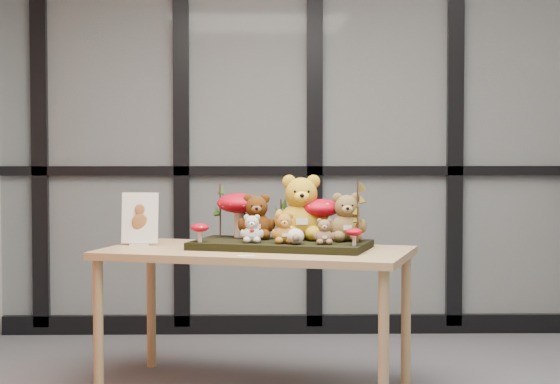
{
  "coord_description": "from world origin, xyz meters",
  "views": [
    {
      "loc": [
        -0.79,
        -4.0,
        1.25
      ],
      "look_at": [
        -0.7,
        0.97,
        0.99
      ],
      "focal_mm": 65.0,
      "sensor_mm": 36.0,
      "label": 1
    }
  ],
  "objects_px": {
    "bear_beige_small": "(324,230)",
    "mushroom_front_left": "(200,232)",
    "display_table": "(256,262)",
    "diorama_tray": "(281,245)",
    "plush_cream_hedgehog": "(296,236)",
    "mushroom_front_right": "(354,236)",
    "bear_pooh_yellow": "(301,204)",
    "bear_tan_back": "(346,215)",
    "bear_white_bow": "(252,227)",
    "mushroom_back_left": "(239,213)",
    "bear_brown_medium": "(257,214)",
    "bear_small_yellow": "(284,226)",
    "sign_holder": "(140,221)",
    "mushroom_back_right": "(320,217)"
  },
  "relations": [
    {
      "from": "plush_cream_hedgehog",
      "to": "mushroom_front_left",
      "type": "bearing_deg",
      "value": -176.5
    },
    {
      "from": "mushroom_front_right",
      "to": "bear_pooh_yellow",
      "type": "bearing_deg",
      "value": 129.1
    },
    {
      "from": "diorama_tray",
      "to": "bear_white_bow",
      "type": "bearing_deg",
      "value": -137.45
    },
    {
      "from": "display_table",
      "to": "bear_white_bow",
      "type": "bearing_deg",
      "value": -94.35
    },
    {
      "from": "bear_brown_medium",
      "to": "bear_white_bow",
      "type": "height_order",
      "value": "bear_brown_medium"
    },
    {
      "from": "bear_white_bow",
      "to": "mushroom_front_left",
      "type": "height_order",
      "value": "bear_white_bow"
    },
    {
      "from": "bear_tan_back",
      "to": "bear_small_yellow",
      "type": "height_order",
      "value": "bear_tan_back"
    },
    {
      "from": "bear_brown_medium",
      "to": "bear_small_yellow",
      "type": "xyz_separation_m",
      "value": [
        0.14,
        -0.23,
        -0.04
      ]
    },
    {
      "from": "diorama_tray",
      "to": "bear_pooh_yellow",
      "type": "bearing_deg",
      "value": 55.67
    },
    {
      "from": "bear_beige_small",
      "to": "bear_pooh_yellow",
      "type": "bearing_deg",
      "value": 130.14
    },
    {
      "from": "bear_beige_small",
      "to": "mushroom_front_left",
      "type": "xyz_separation_m",
      "value": [
        -0.61,
        0.12,
        -0.02
      ]
    },
    {
      "from": "display_table",
      "to": "diorama_tray",
      "type": "relative_size",
      "value": 1.92
    },
    {
      "from": "bear_beige_small",
      "to": "mushroom_front_left",
      "type": "distance_m",
      "value": 0.62
    },
    {
      "from": "bear_beige_small",
      "to": "sign_holder",
      "type": "relative_size",
      "value": 0.51
    },
    {
      "from": "display_table",
      "to": "bear_tan_back",
      "type": "xyz_separation_m",
      "value": [
        0.45,
        0.02,
        0.24
      ]
    },
    {
      "from": "diorama_tray",
      "to": "mushroom_front_right",
      "type": "height_order",
      "value": "mushroom_front_right"
    },
    {
      "from": "mushroom_front_left",
      "to": "bear_white_bow",
      "type": "bearing_deg",
      "value": -6.72
    },
    {
      "from": "display_table",
      "to": "bear_brown_medium",
      "type": "height_order",
      "value": "bear_brown_medium"
    },
    {
      "from": "bear_white_bow",
      "to": "mushroom_back_right",
      "type": "height_order",
      "value": "mushroom_back_right"
    },
    {
      "from": "bear_small_yellow",
      "to": "mushroom_front_right",
      "type": "bearing_deg",
      "value": -0.76
    },
    {
      "from": "bear_tan_back",
      "to": "bear_brown_medium",
      "type": "bearing_deg",
      "value": -177.83
    },
    {
      "from": "bear_brown_medium",
      "to": "bear_beige_small",
      "type": "bearing_deg",
      "value": -22.94
    },
    {
      "from": "bear_tan_back",
      "to": "plush_cream_hedgehog",
      "type": "relative_size",
      "value": 3.15
    },
    {
      "from": "bear_pooh_yellow",
      "to": "diorama_tray",
      "type": "bearing_deg",
      "value": -124.33
    },
    {
      "from": "plush_cream_hedgehog",
      "to": "sign_holder",
      "type": "height_order",
      "value": "sign_holder"
    },
    {
      "from": "bear_white_bow",
      "to": "mushroom_front_right",
      "type": "relative_size",
      "value": 1.65
    },
    {
      "from": "bear_small_yellow",
      "to": "sign_holder",
      "type": "height_order",
      "value": "sign_holder"
    },
    {
      "from": "bear_pooh_yellow",
      "to": "bear_beige_small",
      "type": "height_order",
      "value": "bear_pooh_yellow"
    },
    {
      "from": "bear_small_yellow",
      "to": "bear_white_bow",
      "type": "distance_m",
      "value": 0.16
    },
    {
      "from": "mushroom_back_left",
      "to": "mushroom_front_right",
      "type": "distance_m",
      "value": 0.71
    },
    {
      "from": "diorama_tray",
      "to": "sign_holder",
      "type": "relative_size",
      "value": 3.19
    },
    {
      "from": "mushroom_back_left",
      "to": "bear_brown_medium",
      "type": "bearing_deg",
      "value": -43.56
    },
    {
      "from": "bear_beige_small",
      "to": "mushroom_front_left",
      "type": "relative_size",
      "value": 1.35
    },
    {
      "from": "plush_cream_hedgehog",
      "to": "mushroom_front_left",
      "type": "xyz_separation_m",
      "value": [
        -0.47,
        0.11,
        0.01
      ]
    },
    {
      "from": "diorama_tray",
      "to": "sign_holder",
      "type": "distance_m",
      "value": 0.75
    },
    {
      "from": "display_table",
      "to": "bear_small_yellow",
      "type": "distance_m",
      "value": 0.25
    },
    {
      "from": "diorama_tray",
      "to": "bear_pooh_yellow",
      "type": "height_order",
      "value": "bear_pooh_yellow"
    },
    {
      "from": "mushroom_front_left",
      "to": "mushroom_front_right",
      "type": "height_order",
      "value": "mushroom_front_left"
    },
    {
      "from": "bear_small_yellow",
      "to": "bear_white_bow",
      "type": "bearing_deg",
      "value": -176.65
    },
    {
      "from": "bear_pooh_yellow",
      "to": "plush_cream_hedgehog",
      "type": "xyz_separation_m",
      "value": [
        -0.04,
        -0.24,
        -0.14
      ]
    },
    {
      "from": "bear_brown_medium",
      "to": "mushroom_front_right",
      "type": "bearing_deg",
      "value": -18.55
    },
    {
      "from": "plush_cream_hedgehog",
      "to": "mushroom_back_left",
      "type": "height_order",
      "value": "mushroom_back_left"
    },
    {
      "from": "bear_tan_back",
      "to": "mushroom_front_left",
      "type": "relative_size",
      "value": 2.59
    },
    {
      "from": "diorama_tray",
      "to": "bear_brown_medium",
      "type": "relative_size",
      "value": 3.43
    },
    {
      "from": "bear_pooh_yellow",
      "to": "mushroom_front_left",
      "type": "height_order",
      "value": "bear_pooh_yellow"
    },
    {
      "from": "bear_pooh_yellow",
      "to": "mushroom_back_left",
      "type": "xyz_separation_m",
      "value": [
        -0.32,
        0.12,
        -0.05
      ]
    },
    {
      "from": "bear_pooh_yellow",
      "to": "sign_holder",
      "type": "xyz_separation_m",
      "value": [
        -0.83,
        0.09,
        -0.09
      ]
    },
    {
      "from": "mushroom_back_right",
      "to": "bear_tan_back",
      "type": "bearing_deg",
      "value": -30.24
    },
    {
      "from": "mushroom_front_left",
      "to": "mushroom_back_right",
      "type": "bearing_deg",
      "value": 10.77
    },
    {
      "from": "bear_white_bow",
      "to": "sign_holder",
      "type": "relative_size",
      "value": 0.56
    }
  ]
}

